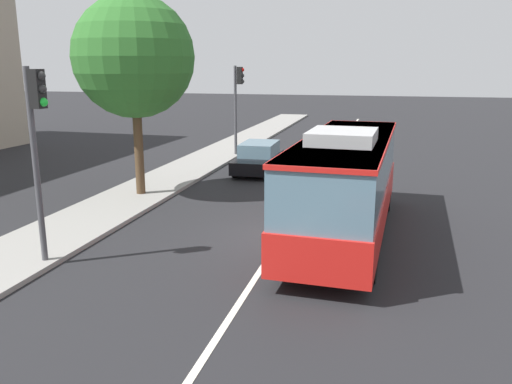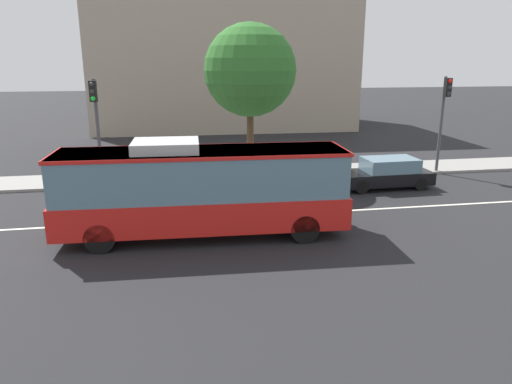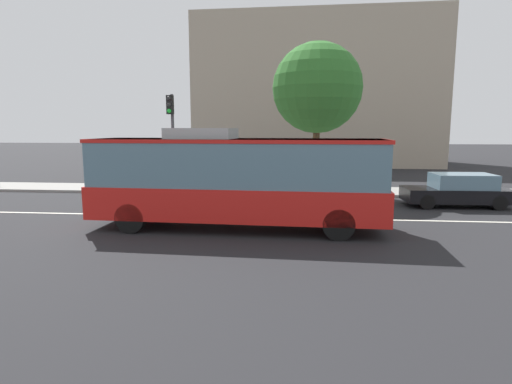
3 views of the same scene
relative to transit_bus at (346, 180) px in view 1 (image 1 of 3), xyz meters
name	(u,v)px [view 1 (image 1 of 3)]	position (x,y,z in m)	size (l,w,h in m)	color
ground_plane	(282,237)	(-0.61, 1.85, -1.81)	(160.00, 160.00, 0.00)	black
sidewalk_kerb	(87,220)	(-0.61, 8.65, -1.74)	(80.00, 2.89, 0.14)	gray
lane_centre_line	(282,237)	(-0.61, 1.85, -1.80)	(76.00, 0.16, 0.01)	silver
transit_bus	(346,180)	(0.00, 0.00, 0.00)	(10.10, 2.92, 3.46)	red
sedan_black	(259,158)	(9.22, 5.06, -1.09)	(4.54, 1.91, 1.46)	black
traffic_light_mid_block	(37,133)	(-4.44, 7.40, 1.75)	(0.34, 0.62, 5.20)	#47474C
traffic_light_far_corner	(238,95)	(13.31, 7.30, 1.75)	(0.32, 0.62, 5.20)	#47474C
street_tree_kerbside_left	(134,57)	(3.08, 8.47, 3.71)	(4.68, 4.68, 7.87)	#4C3823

